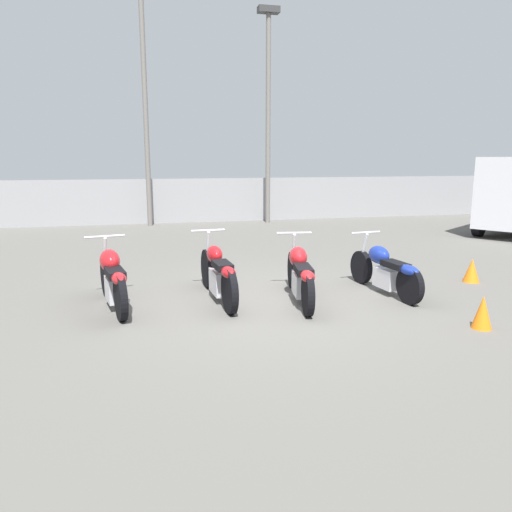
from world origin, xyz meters
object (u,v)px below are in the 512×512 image
Objects in this scene: traffic_cone_far at (472,270)px; motorcycle_slot_2 at (300,274)px; motorcycle_slot_3 at (386,270)px; light_pole_left at (268,98)px; light_pole_right at (144,75)px; motorcycle_slot_1 at (218,274)px; motorcycle_slot_0 at (113,278)px; traffic_cone_near at (483,312)px.

motorcycle_slot_2 is at bearing -172.57° from traffic_cone_far.
light_pole_left is at bearing 80.91° from motorcycle_slot_3.
light_pole_right is 10.24m from motorcycle_slot_1.
traffic_cone_near is (4.81, -2.11, -0.23)m from motorcycle_slot_0.
motorcycle_slot_1 reaches higher than traffic_cone_far.
light_pole_right reaches higher than motorcycle_slot_1.
motorcycle_slot_0 is at bearing -117.79° from light_pole_left.
motorcycle_slot_1 is (-3.20, -9.10, -3.74)m from light_pole_left.
light_pole_left reaches higher than motorcycle_slot_2.
motorcycle_slot_1 is 4.69m from traffic_cone_far.
motorcycle_slot_1 reaches higher than motorcycle_slot_3.
motorcycle_slot_2 is 1.10× the size of motorcycle_slot_3.
traffic_cone_near is at bearing -34.76° from motorcycle_slot_0.
motorcycle_slot_0 is 2.87m from motorcycle_slot_2.
light_pole_left reaches higher than traffic_cone_far.
motorcycle_slot_3 is at bearing -92.62° from light_pole_left.
light_pole_right is at bearing 104.22° from motorcycle_slot_3.
motorcycle_slot_2 is 3.48m from traffic_cone_far.
traffic_cone_far is (4.69, 0.10, -0.22)m from motorcycle_slot_1.
traffic_cone_far is at bearing 16.98° from motorcycle_slot_2.
light_pole_left is 11.91m from traffic_cone_near.
traffic_cone_near is at bearing -90.00° from light_pole_left.
motorcycle_slot_0 is 1.01× the size of motorcycle_slot_3.
light_pole_right is at bearing 121.05° from traffic_cone_far.
traffic_cone_near is at bearing -83.62° from motorcycle_slot_3.
light_pole_right is at bearing 91.10° from motorcycle_slot_1.
motorcycle_slot_3 is (2.77, -0.25, -0.03)m from motorcycle_slot_1.
traffic_cone_far is (1.49, -9.00, -3.95)m from light_pole_left.
motorcycle_slot_1 is (1.61, 0.03, -0.03)m from motorcycle_slot_0.
light_pole_right is at bearing 109.43° from traffic_cone_near.
light_pole_right reaches higher than motorcycle_slot_3.
light_pole_left is at bearing 51.13° from motorcycle_slot_0.
traffic_cone_far is at bearing -9.90° from motorcycle_slot_0.
motorcycle_slot_3 is (3.58, -9.48, -4.37)m from light_pole_right.
light_pole_right is at bearing 111.65° from motorcycle_slot_2.
light_pole_right reaches higher than traffic_cone_near.
motorcycle_slot_0 is (-0.80, -9.26, -4.32)m from light_pole_right.
motorcycle_slot_0 is 1.61m from motorcycle_slot_1.
motorcycle_slot_0 is 4.39m from motorcycle_slot_3.
light_pole_right is (-4.01, 0.13, 0.61)m from light_pole_left.
light_pole_right is 11.59m from traffic_cone_far.
light_pole_left is at bearing 90.00° from traffic_cone_near.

